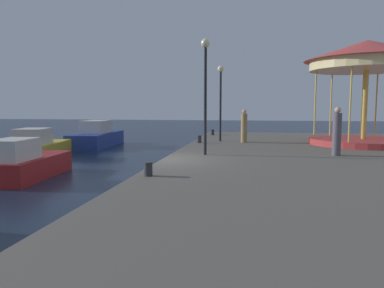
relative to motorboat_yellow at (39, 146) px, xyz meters
The scene contains 13 objects.
ground_plane 9.70m from the motorboat_yellow, 31.21° to the right, with size 120.00×120.00×0.00m, color #162338.
quay_dock 16.79m from the motorboat_yellow, 17.39° to the right, with size 15.48×29.69×0.80m, color #5B564F.
motorboat_yellow is the anchor object (origin of this frame).
motorboat_blue 5.58m from the motorboat_yellow, 80.74° to the left, with size 2.48×5.69×1.80m.
motorboat_red 6.39m from the motorboat_yellow, 61.86° to the right, with size 2.13×4.27×1.60m.
carousel 17.84m from the motorboat_yellow, ahead, with size 6.16×6.16×5.30m.
lamp_post_near_edge 10.86m from the motorboat_yellow, 19.99° to the right, with size 0.36×0.36×4.65m.
lamp_post_mid_promenade 10.56m from the motorboat_yellow, 13.80° to the left, with size 0.36×0.36×4.24m.
bollard_center 8.86m from the motorboat_yellow, ahead, with size 0.24×0.24×0.40m, color #2D2D33.
bollard_south 12.05m from the motorboat_yellow, 43.64° to the right, with size 0.24×0.24×0.40m, color #2D2D33.
bollard_north 11.12m from the motorboat_yellow, 37.05° to the left, with size 0.24×0.24×0.40m, color #2D2D33.
person_by_the_water 11.35m from the motorboat_yellow, ahead, with size 0.34×0.34×1.82m.
person_near_carousel 15.26m from the motorboat_yellow, 11.02° to the right, with size 0.34×0.34×1.95m.
Camera 1 is at (3.34, -13.03, 2.76)m, focal length 33.75 mm.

